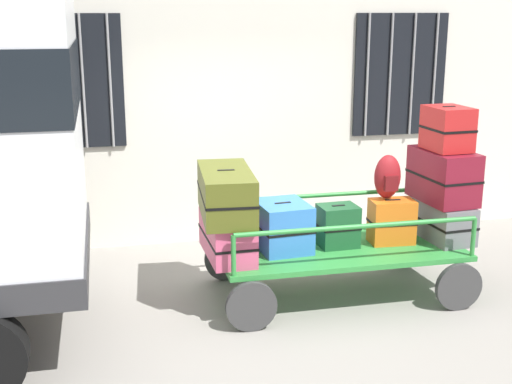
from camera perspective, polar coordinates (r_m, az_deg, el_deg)
ground_plane at (r=6.78m, az=0.89°, el=-9.35°), size 40.00×40.00×0.00m
building_wall at (r=8.34m, az=-2.69°, el=12.89°), size 12.00×0.37×5.00m
luggage_cart at (r=6.92m, az=6.74°, el=-5.17°), size 2.49×1.30×0.52m
cart_railing at (r=6.78m, az=6.85°, el=-1.84°), size 2.36×1.16×0.39m
suitcase_left_bottom at (r=6.52m, az=-2.42°, el=-3.72°), size 0.42×0.91×0.38m
suitcase_left_middle at (r=6.42m, az=-2.50°, el=-0.12°), size 0.55×1.08×0.45m
suitcase_midleft_bottom at (r=6.67m, az=2.22°, el=-2.86°), size 0.53×0.60×0.47m
suitcase_center_bottom at (r=6.82m, az=6.81°, el=-2.80°), size 0.40×0.33×0.42m
suitcase_midright_bottom at (r=7.00m, az=11.21°, el=-2.41°), size 0.46×0.31×0.45m
suitcase_right_bottom at (r=7.25m, az=15.20°, el=-2.29°), size 0.45×0.77×0.39m
suitcase_right_middle at (r=7.17m, az=15.30°, el=1.31°), size 0.51×0.78×0.53m
suitcase_right_top at (r=7.06m, az=15.62°, el=5.11°), size 0.41×0.50×0.44m
backpack at (r=6.92m, az=10.88°, el=1.23°), size 0.27×0.22×0.44m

